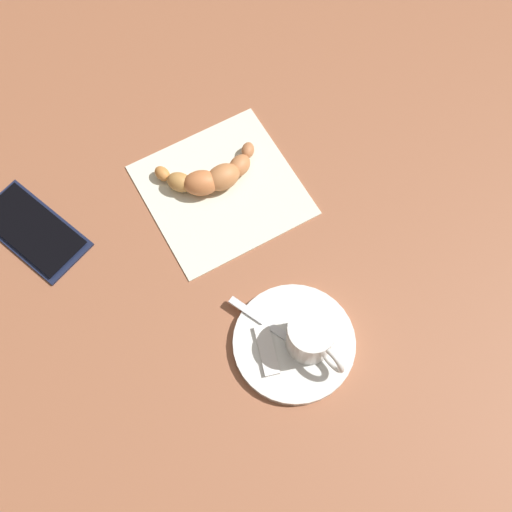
{
  "coord_description": "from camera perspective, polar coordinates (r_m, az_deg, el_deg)",
  "views": [
    {
      "loc": [
        0.26,
        -0.19,
        0.76
      ],
      "look_at": [
        -0.01,
        -0.02,
        0.02
      ],
      "focal_mm": 45.3,
      "sensor_mm": 36.0,
      "label": 1
    }
  ],
  "objects": [
    {
      "name": "espresso_cup",
      "position": [
        0.75,
        4.95,
        -7.13
      ],
      "size": [
        0.08,
        0.06,
        0.05
      ],
      "color": "silver",
      "rests_on": "saucer"
    },
    {
      "name": "croissant",
      "position": [
        0.86,
        -4.0,
        6.99
      ],
      "size": [
        0.09,
        0.14,
        0.03
      ],
      "color": "#CC813E",
      "rests_on": "napkin"
    },
    {
      "name": "cell_phone",
      "position": [
        0.88,
        -19.12,
        2.17
      ],
      "size": [
        0.16,
        0.11,
        0.01
      ],
      "color": "#161D37",
      "rests_on": "ground"
    },
    {
      "name": "ground_plane",
      "position": [
        0.82,
        1.12,
        -0.4
      ],
      "size": [
        1.8,
        1.8,
        0.0
      ],
      "primitive_type": "plane",
      "color": "#975A3D"
    },
    {
      "name": "teaspoon",
      "position": [
        0.77,
        2.6,
        -7.06
      ],
      "size": [
        0.12,
        0.06,
        0.01
      ],
      "color": "silver",
      "rests_on": "saucer"
    },
    {
      "name": "sugar_packet",
      "position": [
        0.77,
        0.96,
        -8.31
      ],
      "size": [
        0.06,
        0.04,
        0.01
      ],
      "primitive_type": "cube",
      "rotation": [
        0.0,
        0.0,
        5.91
      ],
      "color": "white",
      "rests_on": "saucer"
    },
    {
      "name": "napkin",
      "position": [
        0.87,
        -3.04,
        5.88
      ],
      "size": [
        0.21,
        0.21,
        0.0
      ],
      "primitive_type": "cube",
      "rotation": [
        0.0,
        0.0,
        -0.08
      ],
      "color": "silver",
      "rests_on": "ground"
    },
    {
      "name": "saucer",
      "position": [
        0.78,
        3.38,
        -7.7
      ],
      "size": [
        0.15,
        0.15,
        0.01
      ],
      "primitive_type": "cylinder",
      "color": "silver",
      "rests_on": "ground"
    }
  ]
}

